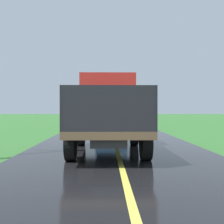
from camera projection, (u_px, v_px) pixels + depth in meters
The scene contains 2 objects.
banana_truck_near at pixel (107, 110), 10.53m from camera, with size 2.38×5.82×2.80m.
banana_truck_far at pixel (111, 110), 24.35m from camera, with size 2.38×5.81×2.80m.
Camera 1 is at (-0.38, 2.05, 1.50)m, focal length 46.42 mm.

